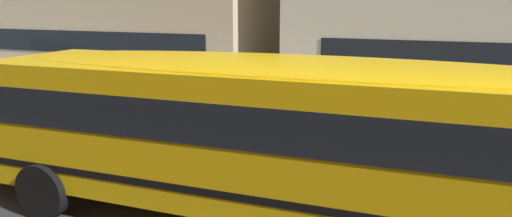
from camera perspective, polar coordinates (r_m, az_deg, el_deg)
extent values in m
plane|color=#38383D|center=(9.80, 4.06, -9.71)|extent=(400.00, 400.00, 0.00)
cube|color=gray|center=(16.86, 12.24, -0.23)|extent=(120.00, 3.00, 0.01)
cube|color=silver|center=(9.79, 4.06, -9.69)|extent=(110.00, 0.16, 0.01)
cube|color=yellow|center=(7.64, 4.84, -3.33)|extent=(11.32, 2.95, 2.25)
cube|color=yellow|center=(11.29, -28.55, -2.48)|extent=(1.71, 2.20, 1.12)
cube|color=black|center=(7.54, 4.89, -0.37)|extent=(10.65, 2.96, 0.65)
cube|color=black|center=(7.85, 4.74, -7.98)|extent=(11.34, 2.98, 0.12)
ellipsoid|color=yellow|center=(7.40, 5.00, 5.05)|extent=(10.86, 2.73, 0.37)
cylinder|color=red|center=(10.42, -12.30, 0.19)|extent=(0.46, 0.46, 0.03)
cylinder|color=black|center=(9.10, -25.07, -9.32)|extent=(1.03, 0.32, 1.02)
cylinder|color=black|center=(10.90, -15.57, -4.92)|extent=(1.03, 0.32, 1.02)
cube|color=silver|center=(18.84, -21.79, 2.50)|extent=(3.99, 1.93, 0.70)
cube|color=black|center=(18.85, -22.27, 4.53)|extent=(2.29, 1.69, 0.64)
cylinder|color=black|center=(18.57, -17.05, 1.62)|extent=(0.61, 0.22, 0.60)
cylinder|color=black|center=(17.39, -20.83, 0.60)|extent=(0.61, 0.22, 0.60)
cylinder|color=black|center=(20.41, -22.44, 2.19)|extent=(0.61, 0.22, 0.60)
cylinder|color=black|center=(19.34, -26.16, 1.29)|extent=(0.61, 0.22, 0.60)
cube|color=black|center=(24.31, -20.96, 7.76)|extent=(13.88, 0.04, 1.10)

